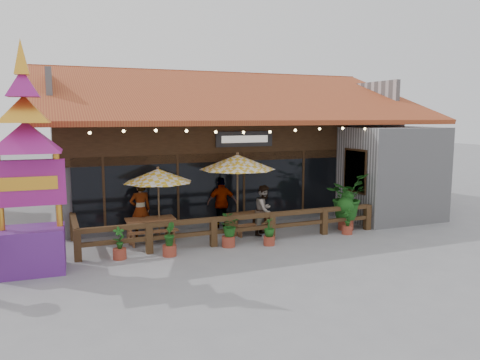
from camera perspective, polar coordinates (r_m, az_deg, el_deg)
name	(u,v)px	position (r m, az deg, el deg)	size (l,w,h in m)	color
ground	(278,235)	(16.12, 4.66, -6.69)	(100.00, 100.00, 0.00)	gray
restaurant_building	(220,155)	(21.87, -2.50, 3.01)	(15.50, 14.73, 6.09)	#ADACB1
patio_railing	(218,225)	(14.87, -2.65, -5.47)	(10.00, 2.60, 0.92)	#462F19
umbrella_left	(158,176)	(15.36, -9.96, 0.49)	(2.41, 2.41, 2.41)	brown
umbrella_right	(237,162)	(16.09, -0.32, 2.16)	(3.46, 3.46, 2.80)	brown
picnic_table_left	(150,226)	(15.49, -10.87, -5.48)	(1.58, 1.37, 0.75)	brown
picnic_table_right	(248,219)	(16.34, 0.94, -4.82)	(1.55, 1.38, 0.68)	brown
thai_sign_tower	(26,143)	(12.90, -24.60, 4.13)	(2.46, 2.46, 6.35)	#5E227F
tropical_plant	(347,198)	(17.02, 12.87, -2.11)	(1.88, 1.79, 2.02)	brown
diner_a	(140,210)	(15.76, -12.05, -3.57)	(0.70, 0.46, 1.93)	#382311
diner_b	(264,210)	(15.94, 2.97, -3.68)	(0.83, 0.65, 1.71)	#382311
diner_c	(222,203)	(16.91, -2.22, -2.79)	(1.08, 0.45, 1.84)	#382311
planter_a	(119,246)	(13.77, -14.49, -7.75)	(0.38, 0.38, 0.93)	brown
planter_b	(169,241)	(13.77, -8.61, -7.35)	(0.40, 0.42, 0.99)	brown
planter_c	(228,229)	(14.53, -1.42, -5.97)	(0.81, 0.80, 1.01)	brown
planter_d	(269,232)	(14.75, 3.58, -6.35)	(0.45, 0.45, 0.88)	brown
planter_e	(347,224)	(16.51, 12.95, -5.20)	(0.36, 0.36, 0.88)	brown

